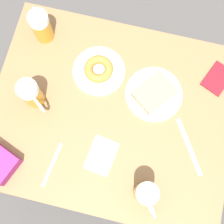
% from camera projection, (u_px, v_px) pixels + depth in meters
% --- Properties ---
extents(ground_plane, '(8.00, 8.00, 0.00)m').
position_uv_depth(ground_plane, '(112.00, 141.00, 1.96)').
color(ground_plane, '#474442').
extents(table, '(0.78, 0.96, 0.76)m').
position_uv_depth(table, '(112.00, 117.00, 1.29)').
color(table, olive).
rests_on(table, ground_plane).
extents(plate_with_cake, '(0.23, 0.23, 0.04)m').
position_uv_depth(plate_with_cake, '(154.00, 94.00, 1.23)').
color(plate_with_cake, white).
rests_on(plate_with_cake, table).
extents(plate_with_donut, '(0.21, 0.21, 0.05)m').
position_uv_depth(plate_with_donut, '(99.00, 70.00, 1.25)').
color(plate_with_donut, white).
rests_on(plate_with_donut, table).
extents(beer_mug_left, '(0.11, 0.10, 0.15)m').
position_uv_depth(beer_mug_left, '(41.00, 26.00, 1.23)').
color(beer_mug_left, '#C68C23').
rests_on(beer_mug_left, table).
extents(beer_mug_center, '(0.12, 0.09, 0.15)m').
position_uv_depth(beer_mug_center, '(146.00, 194.00, 1.08)').
color(beer_mug_center, '#C68C23').
rests_on(beer_mug_center, table).
extents(beer_mug_right, '(0.10, 0.11, 0.15)m').
position_uv_depth(beer_mug_right, '(32.00, 94.00, 1.17)').
color(beer_mug_right, '#C68C23').
rests_on(beer_mug_right, table).
extents(napkin_folded, '(0.15, 0.11, 0.00)m').
position_uv_depth(napkin_folded, '(102.00, 156.00, 1.18)').
color(napkin_folded, white).
rests_on(napkin_folded, table).
extents(fork, '(0.17, 0.04, 0.00)m').
position_uv_depth(fork, '(52.00, 164.00, 1.18)').
color(fork, silver).
rests_on(fork, table).
extents(knife, '(0.20, 0.14, 0.00)m').
position_uv_depth(knife, '(189.00, 147.00, 1.19)').
color(knife, silver).
rests_on(knife, table).
extents(passport_near_edge, '(0.15, 0.13, 0.01)m').
position_uv_depth(passport_near_edge, '(218.00, 79.00, 1.26)').
color(passport_near_edge, maroon).
rests_on(passport_near_edge, table).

